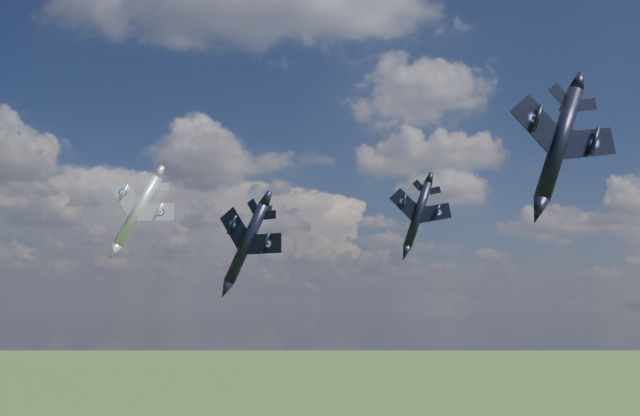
# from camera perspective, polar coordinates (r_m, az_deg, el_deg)

# --- Properties ---
(jet_lead_navy) EXTENTS (15.88, 17.83, 7.58)m
(jet_lead_navy) POSITION_cam_1_polar(r_m,az_deg,el_deg) (78.08, -6.73, -3.20)
(jet_lead_navy) COLOR black
(jet_right_navy) EXTENTS (12.95, 16.19, 6.62)m
(jet_right_navy) POSITION_cam_1_polar(r_m,az_deg,el_deg) (59.52, 21.02, 5.50)
(jet_right_navy) COLOR black
(jet_high_navy) EXTENTS (12.54, 15.59, 6.12)m
(jet_high_navy) POSITION_cam_1_polar(r_m,az_deg,el_deg) (96.17, 8.94, -0.59)
(jet_high_navy) COLOR black
(jet_left_silver) EXTENTS (12.62, 16.57, 8.13)m
(jet_left_silver) POSITION_cam_1_polar(r_m,az_deg,el_deg) (96.07, -16.36, -0.22)
(jet_left_silver) COLOR #ADB0B9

